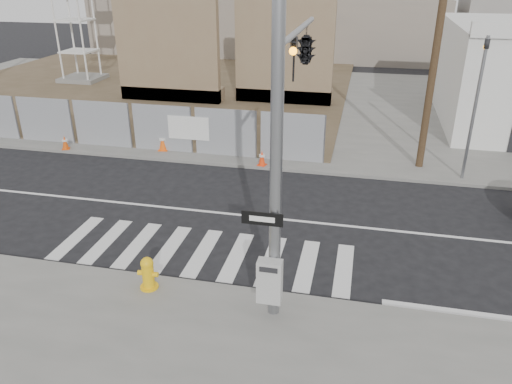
% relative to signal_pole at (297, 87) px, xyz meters
% --- Properties ---
extents(ground, '(100.00, 100.00, 0.00)m').
position_rel_signal_pole_xyz_m(ground, '(-2.49, 2.05, -4.78)').
color(ground, black).
rests_on(ground, ground).
extents(sidewalk_far, '(50.00, 20.00, 0.12)m').
position_rel_signal_pole_xyz_m(sidewalk_far, '(-2.49, 16.05, -4.72)').
color(sidewalk_far, slate).
rests_on(sidewalk_far, ground).
extents(signal_pole, '(0.96, 5.87, 7.00)m').
position_rel_signal_pole_xyz_m(signal_pole, '(0.00, 0.00, 0.00)').
color(signal_pole, gray).
rests_on(signal_pole, sidewalk_near).
extents(far_signal_pole, '(0.16, 0.20, 5.60)m').
position_rel_signal_pole_xyz_m(far_signal_pole, '(5.51, 6.65, -1.30)').
color(far_signal_pole, gray).
rests_on(far_signal_pole, sidewalk_far).
extents(chain_link_fence, '(24.60, 0.04, 2.00)m').
position_rel_signal_pole_xyz_m(chain_link_fence, '(-12.49, 7.05, -3.66)').
color(chain_link_fence, gray).
rests_on(chain_link_fence, sidewalk_far).
extents(concrete_wall_left, '(6.00, 1.30, 8.00)m').
position_rel_signal_pole_xyz_m(concrete_wall_left, '(-9.49, 15.13, -1.40)').
color(concrete_wall_left, '#7B624A').
rests_on(concrete_wall_left, sidewalk_far).
extents(concrete_wall_right, '(5.50, 1.30, 8.00)m').
position_rel_signal_pole_xyz_m(concrete_wall_right, '(-2.99, 16.13, -1.40)').
color(concrete_wall_right, '#7B624A').
rests_on(concrete_wall_right, sidewalk_far).
extents(utility_pole_right, '(1.60, 0.28, 10.00)m').
position_rel_signal_pole_xyz_m(utility_pole_right, '(4.01, 7.55, 0.42)').
color(utility_pole_right, '#453320').
rests_on(utility_pole_right, sidewalk_far).
extents(fire_hydrant, '(0.54, 0.51, 0.87)m').
position_rel_signal_pole_xyz_m(fire_hydrant, '(-3.22, -2.50, -4.23)').
color(fire_hydrant, yellow).
rests_on(fire_hydrant, sidewalk_near).
extents(traffic_cone_b, '(0.42, 0.42, 0.62)m').
position_rel_signal_pole_xyz_m(traffic_cone_b, '(-10.95, 6.27, -4.36)').
color(traffic_cone_b, '#DC4A0B').
rests_on(traffic_cone_b, sidewalk_far).
extents(traffic_cone_c, '(0.47, 0.47, 0.79)m').
position_rel_signal_pole_xyz_m(traffic_cone_c, '(-6.74, 7.08, -4.28)').
color(traffic_cone_c, '#FF5A0D').
rests_on(traffic_cone_c, sidewalk_far).
extents(traffic_cone_d, '(0.39, 0.39, 0.63)m').
position_rel_signal_pole_xyz_m(traffic_cone_d, '(-2.18, 6.27, -4.35)').
color(traffic_cone_d, '#FE3A0D').
rests_on(traffic_cone_d, sidewalk_far).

